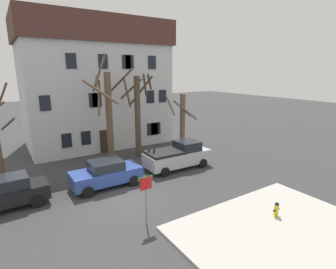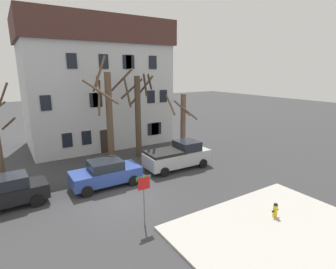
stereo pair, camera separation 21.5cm
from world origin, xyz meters
name	(u,v)px [view 1 (the left image)]	position (x,y,z in m)	size (l,w,h in m)	color
ground_plane	(125,199)	(0.00, 0.00, 0.00)	(120.00, 120.00, 0.00)	#38383A
sidewalk_slab	(293,240)	(4.57, -7.57, 0.06)	(9.16, 8.05, 0.12)	#B7B5AD
building_main	(96,83)	(2.89, 13.09, 6.05)	(13.63, 8.11, 11.92)	silver
tree_bare_mid	(109,113)	(1.50, 6.16, 4.08)	(3.63, 3.60, 8.40)	brown
tree_bare_far	(138,112)	(4.22, 6.62, 3.88)	(2.62, 3.06, 7.07)	#4C3D2D
tree_bare_end	(182,120)	(8.75, 6.55, 2.79)	(2.67, 2.77, 5.19)	brown
car_black_wagon	(1,194)	(-5.98, 2.51, 0.91)	(4.58, 2.10, 1.75)	black
car_blue_sedan	(106,173)	(-0.26, 2.31, 0.86)	(4.37, 2.12, 1.71)	#2D4799
pickup_truck_silver	(178,155)	(5.49, 2.56, 0.96)	(5.06, 2.33, 2.00)	#B7BABF
fire_hydrant	(276,209)	(5.53, -6.01, 0.51)	(0.42, 0.22, 0.76)	gold
street_sign_pole	(146,191)	(-0.23, -3.01, 1.77)	(0.76, 0.07, 2.51)	slate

